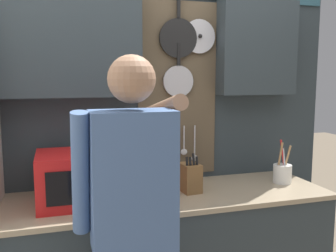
{
  "coord_description": "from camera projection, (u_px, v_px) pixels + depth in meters",
  "views": [
    {
      "loc": [
        -0.68,
        -2.17,
        1.66
      ],
      "look_at": [
        0.04,
        0.21,
        1.33
      ],
      "focal_mm": 40.0,
      "sensor_mm": 36.0,
      "label": 1
    }
  ],
  "objects": [
    {
      "name": "knife_block",
      "position": [
        190.0,
        177.0,
        2.39
      ],
      "size": [
        0.12,
        0.16,
        0.26
      ],
      "color": "brown",
      "rests_on": "base_cabinet_counter"
    },
    {
      "name": "person",
      "position": [
        133.0,
        208.0,
        1.74
      ],
      "size": [
        0.54,
        0.68,
        1.76
      ],
      "color": "#383842",
      "rests_on": "ground_plane"
    },
    {
      "name": "microwave",
      "position": [
        79.0,
        177.0,
        2.18
      ],
      "size": [
        0.47,
        0.4,
        0.3
      ],
      "color": "red",
      "rests_on": "base_cabinet_counter"
    },
    {
      "name": "utensil_crock",
      "position": [
        282.0,
        173.0,
        2.59
      ],
      "size": [
        0.13,
        0.13,
        0.3
      ],
      "color": "white",
      "rests_on": "base_cabinet_counter"
    },
    {
      "name": "back_wall_unit",
      "position": [
        156.0,
        96.0,
        2.55
      ],
      "size": [
        2.58,
        0.2,
        2.54
      ],
      "color": "#2D383D",
      "rests_on": "ground_plane"
    }
  ]
}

